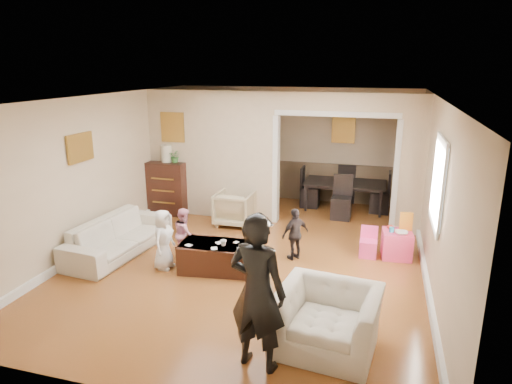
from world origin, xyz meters
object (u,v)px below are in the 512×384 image
(coffee_table, at_px, (219,257))
(coffee_cup, at_px, (223,243))
(armchair_front, at_px, (328,320))
(child_kneel_b, at_px, (185,233))
(child_toddler, at_px, (295,234))
(dresser, at_px, (168,188))
(table_lamp, at_px, (166,153))
(adult_person, at_px, (257,292))
(play_table, at_px, (397,244))
(sofa, at_px, (119,236))
(armchair_back, at_px, (235,208))
(cyan_cup, at_px, (392,230))
(child_kneel_a, at_px, (163,239))
(dining_table, at_px, (344,196))

(coffee_table, height_order, coffee_cup, coffee_cup)
(armchair_front, relative_size, child_kneel_b, 1.28)
(child_kneel_b, bearing_deg, coffee_cup, -141.48)
(child_toddler, bearing_deg, dresser, -75.43)
(table_lamp, distance_m, adult_person, 5.45)
(dresser, distance_m, coffee_cup, 3.19)
(play_table, bearing_deg, coffee_table, -154.31)
(dresser, bearing_deg, sofa, -86.13)
(armchair_back, distance_m, cyan_cup, 3.10)
(coffee_cup, bearing_deg, armchair_back, 104.00)
(table_lamp, xyz_separation_m, child_kneel_a, (1.16, -2.50, -0.83))
(dining_table, relative_size, child_kneel_b, 2.04)
(sofa, height_order, armchair_back, armchair_back)
(coffee_table, xyz_separation_m, adult_person, (1.19, -2.04, 0.64))
(sofa, relative_size, coffee_cup, 21.30)
(sofa, height_order, child_toddler, child_toddler)
(coffee_table, distance_m, cyan_cup, 2.85)
(dining_table, distance_m, child_kneel_a, 4.51)
(adult_person, bearing_deg, child_kneel_b, -39.30)
(adult_person, height_order, child_toddler, adult_person)
(dresser, height_order, coffee_table, dresser)
(child_kneel_b, bearing_deg, child_toddler, -103.43)
(child_toddler, bearing_deg, child_kneel_a, -22.50)
(dresser, relative_size, child_toddler, 1.30)
(coffee_table, bearing_deg, armchair_front, -39.51)
(dresser, relative_size, play_table, 2.40)
(play_table, bearing_deg, child_kneel_b, -163.76)
(armchair_back, bearing_deg, table_lamp, -10.68)
(armchair_front, height_order, play_table, armchair_front)
(cyan_cup, distance_m, child_kneel_a, 3.67)
(coffee_table, distance_m, coffee_cup, 0.29)
(dining_table, bearing_deg, armchair_back, -141.41)
(sofa, height_order, child_kneel_a, child_kneel_a)
(armchair_front, relative_size, coffee_table, 0.93)
(play_table, distance_m, dining_table, 2.60)
(sofa, xyz_separation_m, dining_table, (3.44, 3.47, 0.00))
(dresser, height_order, table_lamp, table_lamp)
(coffee_cup, bearing_deg, child_kneel_b, 156.37)
(play_table, bearing_deg, dining_table, 114.43)
(dresser, height_order, child_kneel_a, dresser)
(sofa, bearing_deg, dresser, 9.41)
(dresser, bearing_deg, coffee_table, -49.47)
(dresser, height_order, coffee_cup, dresser)
(sofa, bearing_deg, table_lamp, 9.41)
(armchair_front, bearing_deg, coffee_cup, 146.46)
(armchair_front, bearing_deg, coffee_table, 147.08)
(coffee_table, bearing_deg, sofa, 174.47)
(play_table, distance_m, cyan_cup, 0.29)
(dresser, relative_size, child_kneel_b, 1.32)
(child_toddler, bearing_deg, child_kneel_b, -33.43)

